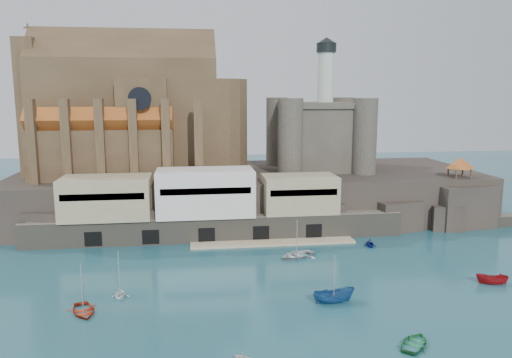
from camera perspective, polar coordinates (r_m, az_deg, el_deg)
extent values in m
plane|color=#1A4B57|center=(74.73, 2.72, -11.45)|extent=(300.00, 300.00, 0.00)
cube|color=black|center=(111.44, -0.89, -1.61)|extent=(100.00, 34.00, 10.00)
cube|color=black|center=(98.47, -22.33, -5.10)|extent=(9.00, 5.00, 6.00)
cube|color=black|center=(95.59, -12.99, -5.04)|extent=(9.00, 5.00, 6.00)
cube|color=black|center=(95.41, -2.74, -4.82)|extent=(9.00, 5.00, 6.00)
cube|color=black|center=(98.22, 7.22, -4.46)|extent=(9.00, 5.00, 6.00)
cube|color=black|center=(103.38, 15.85, -4.04)|extent=(9.00, 5.00, 6.00)
cube|color=#696454|center=(94.45, -4.51, -5.46)|extent=(70.00, 6.00, 4.50)
cube|color=tan|center=(91.76, 1.96, -7.26)|extent=(30.00, 4.00, 0.40)
cube|color=black|center=(93.38, -18.10, -6.52)|extent=(3.00, 0.40, 2.60)
cube|color=black|center=(92.03, -11.94, -6.48)|extent=(3.00, 0.40, 2.60)
cube|color=black|center=(91.76, -5.66, -6.36)|extent=(3.00, 0.40, 2.60)
cube|color=black|center=(92.57, 0.57, -6.17)|extent=(3.00, 0.40, 2.60)
cube|color=black|center=(94.45, 6.62, -5.91)|extent=(3.00, 0.40, 2.60)
cube|color=tan|center=(95.19, -16.71, -2.02)|extent=(16.00, 9.00, 7.50)
cube|color=silver|center=(93.86, -5.81, -1.50)|extent=(18.00, 9.00, 8.50)
cube|color=tan|center=(96.18, 4.98, -1.67)|extent=(14.00, 8.00, 7.00)
cube|color=#473521|center=(111.45, -14.54, 6.89)|extent=(38.00, 14.00, 24.00)
cube|color=#473521|center=(111.54, -14.81, 13.05)|extent=(38.00, 13.01, 13.01)
cylinder|color=#473521|center=(110.87, -4.65, 6.12)|extent=(14.00, 14.00, 20.00)
cube|color=#473521|center=(111.14, -12.44, 5.93)|extent=(10.00, 20.00, 20.00)
cube|color=#473521|center=(103.23, -17.21, 2.65)|extent=(28.00, 5.00, 10.00)
cube|color=#473521|center=(121.88, -15.73, 3.76)|extent=(28.00, 5.00, 10.00)
cube|color=#A8501C|center=(102.66, -17.40, 6.31)|extent=(28.00, 5.66, 5.66)
cube|color=#A8501C|center=(121.40, -15.88, 6.86)|extent=(28.00, 5.66, 5.66)
cube|color=#473521|center=(115.23, -24.08, 7.44)|extent=(4.00, 10.00, 28.00)
cylinder|color=black|center=(98.92, -13.16, 8.93)|extent=(4.40, 0.30, 4.40)
cube|color=#473521|center=(102.76, -24.19, 3.88)|extent=(1.60, 2.20, 16.00)
cube|color=#473521|center=(101.15, -20.82, 4.02)|extent=(1.60, 2.20, 16.00)
cube|color=#473521|center=(99.91, -17.35, 4.15)|extent=(1.60, 2.20, 16.00)
cube|color=#473521|center=(99.03, -13.81, 4.27)|extent=(1.60, 2.20, 16.00)
cube|color=#473521|center=(98.54, -10.21, 4.37)|extent=(1.60, 2.20, 16.00)
cube|color=#473521|center=(98.44, -6.60, 4.46)|extent=(1.60, 2.20, 16.00)
cube|color=#413C33|center=(113.61, 7.10, 4.65)|extent=(16.00, 16.00, 14.00)
cube|color=#413C33|center=(113.19, 7.18, 8.38)|extent=(17.00, 17.00, 1.20)
cylinder|color=#413C33|center=(103.96, 3.93, 4.78)|extent=(5.20, 5.20, 16.00)
cylinder|color=#413C33|center=(108.26, 12.29, 4.78)|extent=(5.20, 5.20, 16.00)
cylinder|color=#413C33|center=(119.63, 2.42, 5.45)|extent=(5.20, 5.20, 16.00)
cylinder|color=#413C33|center=(123.38, 9.79, 5.45)|extent=(5.20, 5.20, 16.00)
cylinder|color=silver|center=(115.64, 7.96, 11.17)|extent=(3.60, 3.60, 12.00)
cylinder|color=black|center=(116.03, 8.05, 14.63)|extent=(4.40, 4.40, 2.00)
cone|color=black|center=(116.17, 8.07, 15.41)|extent=(4.60, 4.60, 1.40)
cube|color=black|center=(111.44, 22.01, -2.68)|extent=(12.00, 10.00, 8.70)
cube|color=black|center=(107.38, 20.87, -4.08)|extent=(6.00, 5.00, 5.00)
cube|color=black|center=(115.91, 23.65, -3.01)|extent=(5.00, 4.00, 6.00)
cube|color=#473521|center=(110.61, 22.16, -0.41)|extent=(4.20, 4.20, 0.30)
cylinder|color=#473521|center=(108.23, 21.89, 0.18)|extent=(0.36, 0.36, 3.20)
cylinder|color=#473521|center=(109.83, 23.35, 0.21)|extent=(0.36, 0.36, 3.20)
cylinder|color=#473521|center=(110.99, 21.09, 0.46)|extent=(0.36, 0.36, 3.20)
cylinder|color=#473521|center=(112.55, 22.52, 0.49)|extent=(0.36, 0.36, 3.20)
pyramid|color=#A8501C|center=(110.00, 22.30, 1.72)|extent=(6.40, 6.40, 2.20)
imported|color=#AE260D|center=(67.99, -19.12, -14.24)|extent=(4.03, 2.36, 5.43)
imported|color=navy|center=(68.10, 8.86, -13.75)|extent=(2.37, 2.32, 5.71)
imported|color=#248042|center=(59.78, 17.72, -17.63)|extent=(3.49, 3.27, 5.20)
imported|color=white|center=(71.24, -15.26, -12.90)|extent=(2.78, 1.72, 3.19)
imported|color=maroon|center=(80.71, 25.34, -10.78)|extent=(2.11, 2.07, 4.59)
imported|color=silver|center=(84.62, 4.67, -8.89)|extent=(3.35, 4.80, 6.57)
imported|color=navy|center=(92.36, 12.88, -7.49)|extent=(2.90, 1.98, 3.14)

